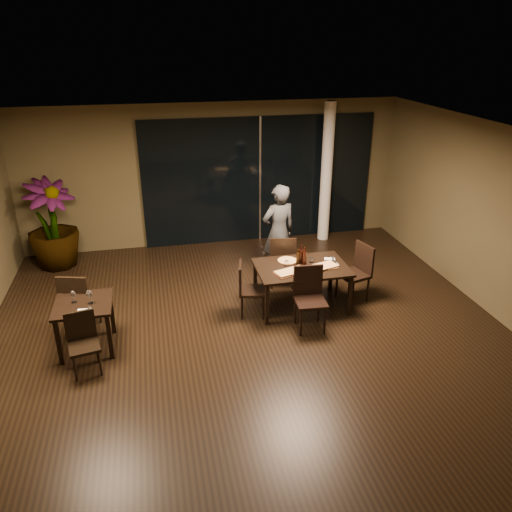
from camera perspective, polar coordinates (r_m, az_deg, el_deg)
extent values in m
plane|color=black|center=(7.69, -0.40, -9.46)|extent=(8.00, 8.00, 0.00)
cube|color=#4C4328|center=(10.76, -4.96, 9.23)|extent=(8.00, 0.10, 3.00)
cube|color=#4C4328|center=(3.77, 13.58, -23.71)|extent=(8.00, 0.10, 3.00)
cube|color=#4C4328|center=(8.70, 26.71, 3.02)|extent=(0.10, 8.00, 3.00)
cube|color=silver|center=(6.52, -0.48, 13.22)|extent=(8.00, 8.00, 0.04)
cube|color=black|center=(10.88, 0.42, 8.67)|extent=(5.00, 0.06, 2.70)
cylinder|color=white|center=(10.94, 8.05, 9.34)|extent=(0.24, 0.24, 3.00)
cube|color=black|center=(8.23, 5.25, -1.33)|extent=(1.50, 1.00, 0.04)
cube|color=black|center=(7.86, 1.27, -5.62)|extent=(0.06, 0.06, 0.71)
cube|color=black|center=(8.25, 10.65, -4.50)|extent=(0.06, 0.06, 0.71)
cube|color=black|center=(8.61, -0.10, -2.77)|extent=(0.06, 0.06, 0.71)
cube|color=black|center=(8.98, 8.55, -1.89)|extent=(0.06, 0.06, 0.71)
cube|color=black|center=(7.53, -19.16, -5.24)|extent=(0.80, 0.80, 0.04)
cube|color=black|center=(7.48, -21.62, -9.20)|extent=(0.06, 0.06, 0.71)
cube|color=black|center=(7.38, -16.38, -8.85)|extent=(0.06, 0.06, 0.71)
cube|color=black|center=(8.06, -20.98, -6.58)|extent=(0.06, 0.06, 0.71)
cube|color=black|center=(7.97, -16.15, -6.23)|extent=(0.06, 0.06, 0.71)
cube|color=black|center=(9.07, 2.97, -0.55)|extent=(0.54, 0.54, 0.05)
cylinder|color=black|center=(9.35, 4.01, -1.36)|extent=(0.04, 0.04, 0.47)
cylinder|color=black|center=(9.33, 1.70, -1.39)|extent=(0.04, 0.04, 0.47)
cylinder|color=black|center=(9.01, 4.21, -2.40)|extent=(0.04, 0.04, 0.47)
cylinder|color=black|center=(8.99, 1.82, -2.42)|extent=(0.04, 0.04, 0.47)
cube|color=black|center=(8.77, 3.10, 0.43)|extent=(0.46, 0.13, 0.52)
cube|color=black|center=(7.75, 6.24, -5.24)|extent=(0.49, 0.49, 0.05)
cylinder|color=black|center=(7.67, 5.13, -7.58)|extent=(0.04, 0.04, 0.47)
cylinder|color=black|center=(7.75, 7.87, -7.32)|extent=(0.04, 0.04, 0.47)
cylinder|color=black|center=(7.98, 4.51, -6.18)|extent=(0.04, 0.04, 0.47)
cylinder|color=black|center=(8.07, 7.14, -5.94)|extent=(0.04, 0.04, 0.47)
cube|color=black|center=(7.80, 5.95, -2.82)|extent=(0.46, 0.07, 0.53)
cube|color=black|center=(8.11, -0.43, -3.99)|extent=(0.50, 0.50, 0.05)
cylinder|color=black|center=(8.07, 0.81, -5.91)|extent=(0.03, 0.03, 0.43)
cylinder|color=black|center=(8.37, 0.75, -4.73)|extent=(0.03, 0.03, 0.43)
cylinder|color=black|center=(8.07, -1.64, -5.92)|extent=(0.03, 0.03, 0.43)
cylinder|color=black|center=(8.37, -1.61, -4.74)|extent=(0.03, 0.03, 0.43)
cube|color=black|center=(8.00, -1.80, -2.50)|extent=(0.12, 0.42, 0.48)
cube|color=black|center=(8.70, 11.05, -2.12)|extent=(0.57, 0.57, 0.05)
cylinder|color=black|center=(8.82, 9.21, -3.28)|extent=(0.04, 0.04, 0.47)
cylinder|color=black|center=(8.57, 10.72, -4.29)|extent=(0.04, 0.04, 0.47)
cylinder|color=black|center=(9.04, 11.13, -2.74)|extent=(0.04, 0.04, 0.47)
cylinder|color=black|center=(8.79, 12.66, -3.70)|extent=(0.04, 0.04, 0.47)
cube|color=black|center=(8.71, 12.27, -0.27)|extent=(0.17, 0.46, 0.52)
cube|color=black|center=(8.15, -19.37, -4.97)|extent=(0.58, 0.58, 0.05)
cylinder|color=black|center=(8.35, -17.46, -5.85)|extent=(0.04, 0.04, 0.48)
cylinder|color=black|center=(8.49, -19.89, -5.69)|extent=(0.04, 0.04, 0.48)
cylinder|color=black|center=(8.04, -18.35, -7.19)|extent=(0.04, 0.04, 0.48)
cylinder|color=black|center=(8.19, -20.87, -7.00)|extent=(0.04, 0.04, 0.48)
cube|color=black|center=(7.86, -20.18, -4.02)|extent=(0.46, 0.17, 0.53)
cube|color=black|center=(7.19, -19.04, -9.76)|extent=(0.46, 0.46, 0.04)
cylinder|color=black|center=(7.16, -19.99, -12.01)|extent=(0.03, 0.03, 0.40)
cylinder|color=black|center=(7.17, -17.38, -11.57)|extent=(0.03, 0.03, 0.40)
cylinder|color=black|center=(7.43, -20.21, -10.61)|extent=(0.03, 0.03, 0.40)
cylinder|color=black|center=(7.44, -17.71, -10.19)|extent=(0.03, 0.03, 0.40)
cube|color=black|center=(7.22, -19.43, -7.52)|extent=(0.40, 0.11, 0.45)
imported|color=#2C2F31|center=(9.22, 2.60, 2.77)|extent=(0.69, 0.53, 1.80)
imported|color=#21511B|center=(10.42, -22.29, 3.37)|extent=(1.35, 1.35, 1.75)
cube|color=#402314|center=(7.98, 3.94, -1.90)|extent=(0.58, 0.42, 0.01)
cube|color=#4E3319|center=(8.20, 7.57, -1.32)|extent=(0.52, 0.32, 0.01)
cylinder|color=red|center=(8.39, 3.61, -0.54)|extent=(0.32, 0.32, 0.01)
cylinder|color=white|center=(8.22, 3.52, -0.82)|extent=(0.07, 0.07, 0.08)
cylinder|color=white|center=(8.36, 6.35, -0.46)|extent=(0.07, 0.07, 0.09)
cube|color=white|center=(8.33, 8.78, -0.98)|extent=(0.18, 0.10, 0.01)
cube|color=silver|center=(8.52, 8.41, -0.35)|extent=(0.20, 0.15, 0.01)
cube|color=white|center=(7.30, -19.06, -5.95)|extent=(0.19, 0.12, 0.01)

